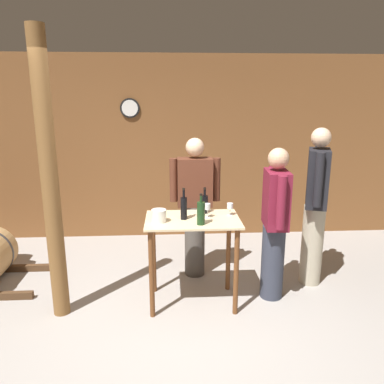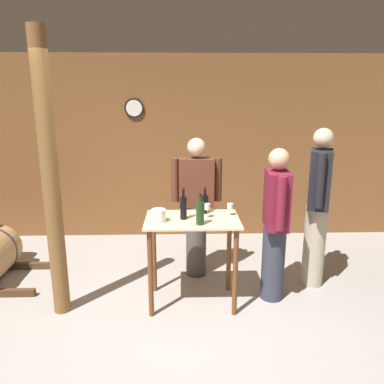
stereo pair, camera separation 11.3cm
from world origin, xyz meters
name	(u,v)px [view 1 (the left image)]	position (x,y,z in m)	size (l,w,h in m)	color
ground_plane	(177,342)	(0.00, 0.00, 0.00)	(14.00, 14.00, 0.00)	#9E9993
back_wall	(172,149)	(0.00, 2.70, 1.35)	(8.40, 0.08, 2.70)	brown
tasting_table	(193,239)	(0.18, 0.67, 0.71)	(0.94, 0.61, 0.92)	beige
wooden_post	(50,181)	(-1.14, 0.54, 1.35)	(0.16, 0.16, 2.70)	brown
wine_bottle_far_left	(184,207)	(0.09, 0.66, 1.04)	(0.07, 0.07, 0.32)	black
wine_bottle_left	(201,213)	(0.25, 0.49, 1.04)	(0.08, 0.08, 0.30)	#193819
wine_bottle_center	(205,203)	(0.32, 0.86, 1.02)	(0.07, 0.07, 0.27)	black
wine_glass_near_left	(208,207)	(0.33, 0.70, 1.03)	(0.06, 0.06, 0.15)	silver
wine_glass_near_center	(230,206)	(0.57, 0.76, 1.02)	(0.06, 0.06, 0.13)	silver
ice_bucket	(159,216)	(-0.15, 0.59, 0.98)	(0.14, 0.14, 0.12)	white
person_host	(195,205)	(0.25, 1.32, 0.88)	(0.59, 0.24, 1.66)	#4C4742
person_visitor_with_scarf	(275,222)	(1.04, 0.73, 0.85)	(0.25, 0.59, 1.62)	#333847
person_visitor_bearded	(316,204)	(1.57, 1.02, 0.95)	(0.34, 0.56, 1.79)	#B7AD93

